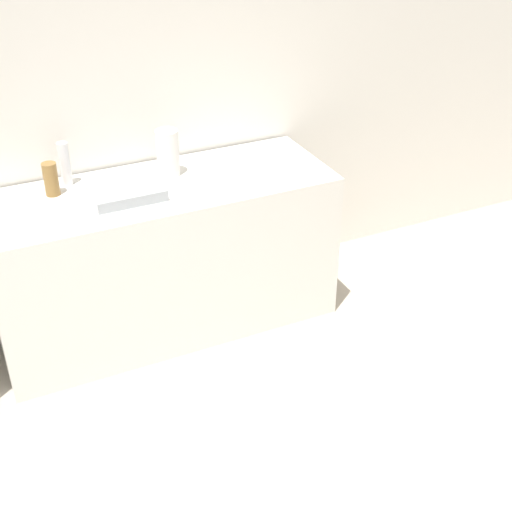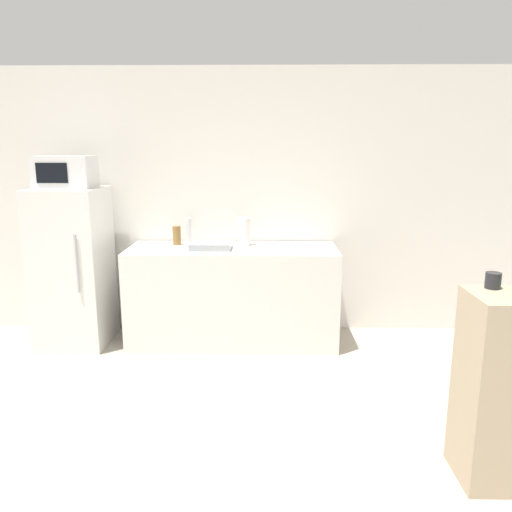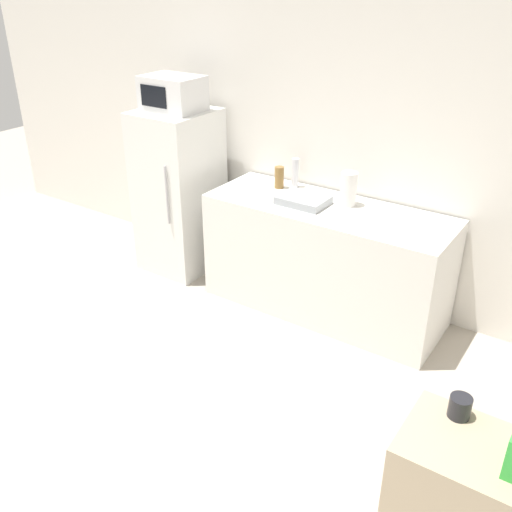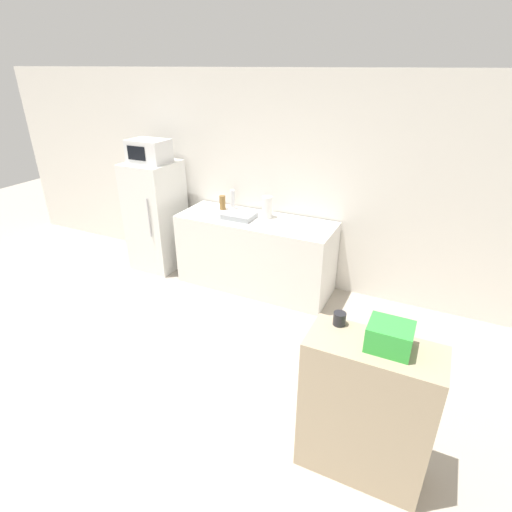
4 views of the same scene
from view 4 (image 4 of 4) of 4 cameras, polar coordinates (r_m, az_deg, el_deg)
ground_plane at (r=3.73m, az=-26.96°, el=-22.76°), size 14.00×14.00×0.00m
wall_back at (r=5.26m, az=-1.44°, el=11.07°), size 8.00×0.06×2.60m
refrigerator at (r=5.70m, az=-14.04°, el=5.58°), size 0.62×0.68×1.48m
microwave at (r=5.47m, az=-15.06°, el=14.29°), size 0.50×0.37×0.29m
counter at (r=5.07m, az=-0.09°, el=0.40°), size 1.95×0.70×0.92m
sink_basin at (r=4.92m, az=-2.42°, el=5.76°), size 0.38×0.28×0.06m
bottle_tall at (r=5.25m, az=-3.37°, el=8.09°), size 0.06×0.06×0.25m
bottle_short at (r=5.23m, az=-4.81°, el=7.61°), size 0.08×0.08×0.18m
shelf_cabinet at (r=2.96m, az=15.36°, el=-20.49°), size 0.84×0.38×1.08m
basket at (r=2.56m, az=18.56°, el=-10.85°), size 0.26×0.22×0.17m
jar at (r=2.70m, az=11.84°, el=-8.76°), size 0.08×0.08×0.09m
paper_towel_roll at (r=4.91m, az=1.60°, el=6.98°), size 0.13×0.13×0.27m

